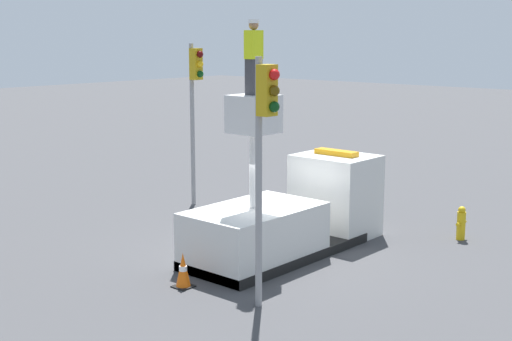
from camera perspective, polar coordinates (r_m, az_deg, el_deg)
ground_plane at (r=18.34m, az=1.68°, el=-6.79°), size 120.00×120.00×0.00m
bucket_truck at (r=18.49m, az=2.76°, el=-3.66°), size 6.01×2.15×4.15m
worker at (r=16.82m, az=-0.19°, el=9.05°), size 0.40×0.26×1.75m
traffic_light_pole at (r=14.07m, az=0.66°, el=3.01°), size 0.34×0.57×5.13m
traffic_light_across at (r=23.17m, az=-4.91°, el=6.28°), size 0.34×0.57×5.28m
fire_hydrant at (r=20.38m, az=16.09°, el=-4.08°), size 0.48×0.24×0.94m
traffic_cone_rear at (r=16.07m, az=-5.85°, el=-7.99°), size 0.41×0.41×0.79m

